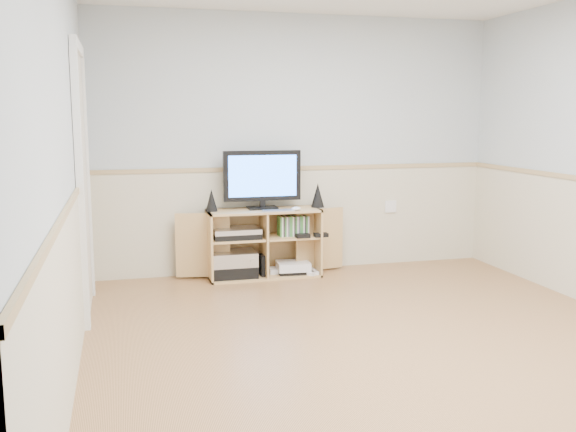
# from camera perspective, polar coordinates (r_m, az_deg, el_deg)

# --- Properties ---
(room) EXTENTS (4.04, 4.54, 2.54)m
(room) POSITION_cam_1_polar(r_m,az_deg,el_deg) (4.31, 7.61, 4.59)
(room) COLOR tan
(room) RESTS_ON ground
(media_cabinet) EXTENTS (1.66, 0.40, 0.65)m
(media_cabinet) POSITION_cam_1_polar(r_m,az_deg,el_deg) (6.19, -2.27, -2.28)
(media_cabinet) COLOR tan
(media_cabinet) RESTS_ON floor
(monitor) EXTENTS (0.74, 0.18, 0.56)m
(monitor) POSITION_cam_1_polar(r_m,az_deg,el_deg) (6.10, -2.30, 3.44)
(monitor) COLOR black
(monitor) RESTS_ON media_cabinet
(speaker_left) EXTENTS (0.11, 0.11, 0.21)m
(speaker_left) POSITION_cam_1_polar(r_m,az_deg,el_deg) (6.01, -6.82, 1.40)
(speaker_left) COLOR black
(speaker_left) RESTS_ON media_cabinet
(speaker_right) EXTENTS (0.13, 0.13, 0.24)m
(speaker_right) POSITION_cam_1_polar(r_m,az_deg,el_deg) (6.23, 2.66, 1.86)
(speaker_right) COLOR black
(speaker_right) RESTS_ON media_cabinet
(keyboard) EXTENTS (0.30, 0.13, 0.01)m
(keyboard) POSITION_cam_1_polar(r_m,az_deg,el_deg) (5.97, -0.87, 0.48)
(keyboard) COLOR silver
(keyboard) RESTS_ON media_cabinet
(mouse) EXTENTS (0.11, 0.09, 0.04)m
(mouse) POSITION_cam_1_polar(r_m,az_deg,el_deg) (6.02, 0.72, 0.65)
(mouse) COLOR white
(mouse) RESTS_ON media_cabinet
(av_components) EXTENTS (0.52, 0.33, 0.47)m
(av_components) POSITION_cam_1_polar(r_m,az_deg,el_deg) (6.11, -4.82, -3.54)
(av_components) COLOR black
(av_components) RESTS_ON media_cabinet
(game_consoles) EXTENTS (0.45, 0.30, 0.11)m
(game_consoles) POSITION_cam_1_polar(r_m,az_deg,el_deg) (6.25, 0.34, -4.62)
(game_consoles) COLOR white
(game_consoles) RESTS_ON media_cabinet
(game_cases) EXTENTS (0.28, 0.13, 0.19)m
(game_cases) POSITION_cam_1_polar(r_m,az_deg,el_deg) (6.16, 0.46, -0.87)
(game_cases) COLOR #3F8C3F
(game_cases) RESTS_ON media_cabinet
(wall_outlet) EXTENTS (0.12, 0.03, 0.12)m
(wall_outlet) POSITION_cam_1_polar(r_m,az_deg,el_deg) (6.72, 9.09, 0.84)
(wall_outlet) COLOR white
(wall_outlet) RESTS_ON wall_back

